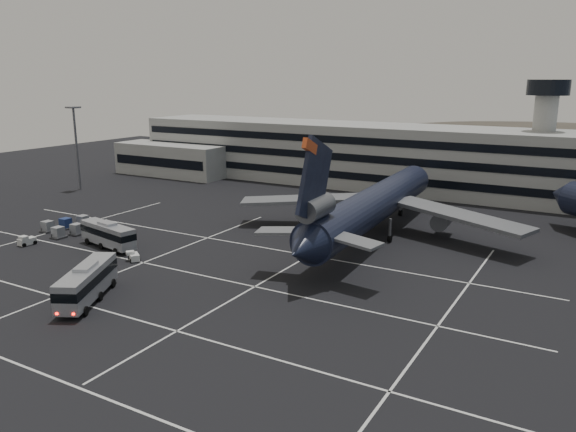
# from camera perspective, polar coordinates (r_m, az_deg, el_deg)

# --- Properties ---
(ground) EXTENTS (260.00, 260.00, 0.00)m
(ground) POSITION_cam_1_polar(r_m,az_deg,el_deg) (71.87, -13.26, -6.29)
(ground) COLOR black
(ground) RESTS_ON ground
(lane_markings) EXTENTS (90.00, 55.62, 0.01)m
(lane_markings) POSITION_cam_1_polar(r_m,az_deg,el_deg) (71.75, -12.30, -6.26)
(lane_markings) COLOR silver
(lane_markings) RESTS_ON ground
(terminal) EXTENTS (125.00, 26.00, 24.00)m
(terminal) POSITION_cam_1_polar(r_m,az_deg,el_deg) (130.97, 7.32, 6.12)
(terminal) COLOR gray
(terminal) RESTS_ON ground
(hills) EXTENTS (352.00, 180.00, 44.00)m
(hills) POSITION_cam_1_polar(r_m,az_deg,el_deg) (223.57, 22.13, 3.46)
(hills) COLOR #38332B
(hills) RESTS_ON ground
(lightpole_left) EXTENTS (2.40, 2.40, 18.28)m
(lightpole_left) POSITION_cam_1_polar(r_m,az_deg,el_deg) (132.50, -20.76, 7.56)
(lightpole_left) COLOR slate
(lightpole_left) RESTS_ON ground
(trijet_main) EXTENTS (47.39, 57.66, 18.08)m
(trijet_main) POSITION_cam_1_polar(r_m,az_deg,el_deg) (87.68, 8.69, 1.15)
(trijet_main) COLOR black
(trijet_main) RESTS_ON ground
(bus_near) EXTENTS (7.90, 11.83, 4.20)m
(bus_near) POSITION_cam_1_polar(r_m,az_deg,el_deg) (66.74, -19.75, -6.24)
(bus_near) COLOR #93959A
(bus_near) RESTS_ON ground
(bus_far) EXTENTS (11.25, 4.66, 3.87)m
(bus_far) POSITION_cam_1_polar(r_m,az_deg,el_deg) (86.32, -17.83, -1.72)
(bus_far) COLOR #93959A
(bus_far) RESTS_ON ground
(tug_a) EXTENTS (1.63, 2.50, 1.52)m
(tug_a) POSITION_cam_1_polar(r_m,az_deg,el_deg) (92.35, -25.04, -2.30)
(tug_a) COLOR silver
(tug_a) RESTS_ON ground
(tug_b) EXTENTS (2.46, 2.26, 1.36)m
(tug_b) POSITION_cam_1_polar(r_m,az_deg,el_deg) (79.51, -15.36, -3.99)
(tug_b) COLOR silver
(tug_b) RESTS_ON ground
(uld_cluster) EXTENTS (8.88, 9.65, 1.78)m
(uld_cluster) POSITION_cam_1_polar(r_m,az_deg,el_deg) (97.54, -21.18, -1.00)
(uld_cluster) COLOR #2D2D30
(uld_cluster) RESTS_ON ground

